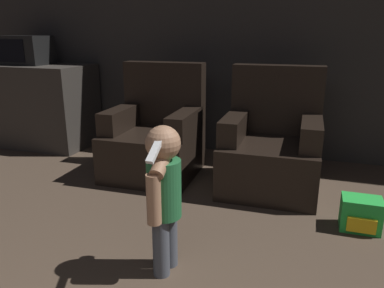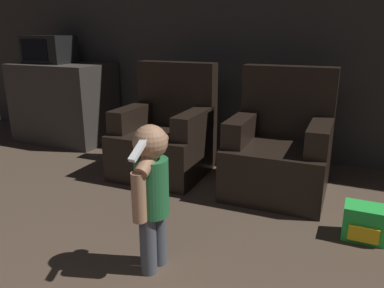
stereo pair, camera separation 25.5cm
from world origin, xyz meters
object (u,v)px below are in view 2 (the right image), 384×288
object	(u,v)px
person_toddler	(151,188)
toy_backpack	(364,223)
armchair_left	(166,136)
armchair_right	(279,150)
microwave	(49,49)

from	to	relation	value
person_toddler	toy_backpack	xyz separation A→B (m)	(1.06, 0.83, -0.38)
armchair_left	armchair_right	size ratio (longest dim) A/B	1.00
person_toddler	toy_backpack	distance (m)	1.40
armchair_left	toy_backpack	distance (m)	1.82
armchair_right	person_toddler	xyz separation A→B (m)	(-0.40, -1.39, 0.15)
armchair_right	toy_backpack	xyz separation A→B (m)	(0.67, -0.56, -0.23)
armchair_left	microwave	size ratio (longest dim) A/B	1.81
armchair_right	person_toddler	bearing A→B (deg)	-107.04
armchair_right	toy_backpack	bearing A→B (deg)	-41.15
armchair_right	toy_backpack	world-z (taller)	armchair_right
microwave	person_toddler	bearing A→B (deg)	-37.27
toy_backpack	microwave	size ratio (longest dim) A/B	0.46
person_toddler	toy_backpack	world-z (taller)	person_toddler
toy_backpack	microwave	bearing A→B (deg)	163.67
person_toddler	microwave	size ratio (longest dim) A/B	1.49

